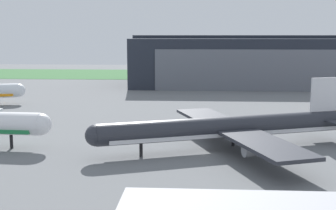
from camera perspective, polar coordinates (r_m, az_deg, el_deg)
ground_plane at (r=76.18m, az=4.34°, el=-6.13°), size 440.00×440.00×0.00m
grass_field_strip at (r=224.51m, az=3.77°, el=3.90°), size 440.00×56.00×0.08m
maintenance_hangar at (r=178.58m, az=9.05°, el=5.48°), size 82.88×38.50×19.48m
airliner_near_left at (r=78.31m, az=7.84°, el=-2.89°), size 46.15×41.85×12.05m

